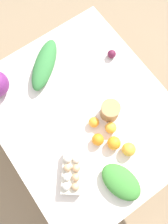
{
  "coord_description": "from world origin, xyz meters",
  "views": [
    {
      "loc": [
        0.39,
        -0.27,
        2.25
      ],
      "look_at": [
        0.0,
        0.0,
        0.78
      ],
      "focal_mm": 40.0,
      "sensor_mm": 36.0,
      "label": 1
    }
  ],
  "objects": [
    {
      "name": "orange_0",
      "position": [
        0.26,
        0.03,
        0.8
      ],
      "size": [
        0.08,
        0.08,
        0.08
      ],
      "primitive_type": "sphere",
      "color": "orange",
      "rests_on": "dining_table"
    },
    {
      "name": "ground_plane",
      "position": [
        0.0,
        0.0,
        0.0
      ],
      "size": [
        8.0,
        8.0,
        0.0
      ],
      "primitive_type": "plane",
      "color": "#937A5B"
    },
    {
      "name": "orange_1",
      "position": [
        0.18,
        0.07,
        0.79
      ],
      "size": [
        0.07,
        0.07,
        0.07
      ],
      "primitive_type": "sphere",
      "color": "#F9A833",
      "rests_on": "dining_table"
    },
    {
      "name": "orange_3",
      "position": [
        0.09,
        0.01,
        0.79
      ],
      "size": [
        0.07,
        0.07,
        0.07
      ],
      "primitive_type": "sphere",
      "color": "orange",
      "rests_on": "dining_table"
    },
    {
      "name": "greens_bunch_dandelion",
      "position": [
        0.46,
        -0.07,
        0.8
      ],
      "size": [
        0.28,
        0.21,
        0.08
      ],
      "primitive_type": "ellipsoid",
      "rotation": [
        0.0,
        0.0,
        3.38
      ],
      "color": "#3D8433",
      "rests_on": "dining_table"
    },
    {
      "name": "orange_2",
      "position": [
        0.19,
        -0.04,
        0.79
      ],
      "size": [
        0.07,
        0.07,
        0.07
      ],
      "primitive_type": "sphere",
      "color": "orange",
      "rests_on": "dining_table"
    },
    {
      "name": "beet_root",
      "position": [
        -0.22,
        0.38,
        0.78
      ],
      "size": [
        0.06,
        0.06,
        0.06
      ],
      "primitive_type": "sphere",
      "color": "#5B1933",
      "rests_on": "dining_table"
    },
    {
      "name": "greens_bunch_beet_tops",
      "position": [
        -0.41,
        -0.03,
        0.81
      ],
      "size": [
        0.34,
        0.37,
        0.1
      ],
      "primitive_type": "ellipsoid",
      "rotation": [
        0.0,
        0.0,
        2.29
      ],
      "color": "#337538",
      "rests_on": "dining_table"
    },
    {
      "name": "dining_table",
      "position": [
        0.0,
        0.0,
        0.66
      ],
      "size": [
        1.26,
        1.06,
        0.76
      ],
      "color": "silver",
      "rests_on": "ground_plane"
    },
    {
      "name": "orange_4",
      "position": [
        0.34,
        0.08,
        0.8
      ],
      "size": [
        0.08,
        0.08,
        0.08
      ],
      "primitive_type": "sphere",
      "color": "#F9A833",
      "rests_on": "dining_table"
    },
    {
      "name": "paper_bag",
      "position": [
        0.09,
        0.13,
        0.81
      ],
      "size": [
        0.12,
        0.12,
        0.12
      ],
      "primitive_type": "cylinder",
      "color": "#A87F51",
      "rests_on": "dining_table"
    },
    {
      "name": "egg_carton",
      "position": [
        0.26,
        -0.27,
        0.8
      ],
      "size": [
        0.25,
        0.23,
        0.09
      ],
      "rotation": [
        0.0,
        0.0,
        5.62
      ],
      "color": "beige",
      "rests_on": "dining_table"
    }
  ]
}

